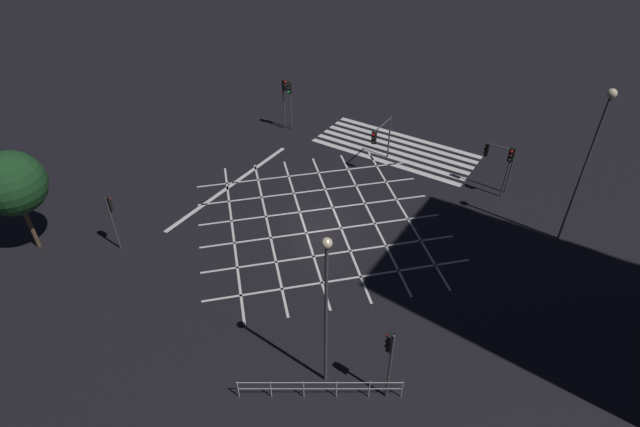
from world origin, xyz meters
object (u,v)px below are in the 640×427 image
(traffic_light_median_south, at_px, (380,136))
(traffic_light_sw_cross, at_px, (509,163))
(traffic_light_sw_main, at_px, (496,157))
(street_lamp_east, at_px, (326,298))
(traffic_light_nw_main, at_px, (389,353))
(traffic_light_se_cross, at_px, (290,96))
(traffic_light_se_main, at_px, (284,94))
(street_tree_near, at_px, (12,184))
(traffic_light_ne_cross, at_px, (111,212))
(street_lamp_west, at_px, (593,143))

(traffic_light_median_south, bearing_deg, traffic_light_sw_cross, 95.83)
(traffic_light_sw_main, height_order, street_lamp_east, street_lamp_east)
(traffic_light_nw_main, bearing_deg, traffic_light_sw_main, -86.32)
(traffic_light_sw_cross, bearing_deg, traffic_light_se_cross, -91.31)
(traffic_light_nw_main, height_order, traffic_light_se_main, traffic_light_se_main)
(traffic_light_se_main, height_order, street_tree_near, street_tree_near)
(traffic_light_median_south, relative_size, traffic_light_sw_main, 1.01)
(traffic_light_sw_cross, height_order, traffic_light_median_south, traffic_light_sw_cross)
(traffic_light_se_main, relative_size, street_lamp_east, 0.53)
(traffic_light_nw_main, distance_m, traffic_light_se_cross, 25.39)
(traffic_light_sw_main, bearing_deg, traffic_light_median_south, 11.87)
(traffic_light_sw_cross, distance_m, street_tree_near, 29.37)
(traffic_light_ne_cross, relative_size, traffic_light_se_cross, 0.87)
(traffic_light_sw_cross, bearing_deg, traffic_light_ne_cross, -45.16)
(traffic_light_sw_cross, bearing_deg, traffic_light_nw_main, 0.58)
(street_lamp_west, xyz_separation_m, street_tree_near, (25.82, 17.41, -2.07))
(street_lamp_east, xyz_separation_m, street_lamp_west, (-6.64, -15.96, 1.30))
(traffic_light_nw_main, distance_m, street_lamp_west, 16.21)
(traffic_light_sw_cross, xyz_separation_m, traffic_light_se_cross, (17.62, -0.40, 0.26))
(traffic_light_sw_cross, xyz_separation_m, traffic_light_median_south, (8.81, 0.90, -0.18))
(traffic_light_sw_main, distance_m, street_lamp_west, 7.37)
(street_tree_near, bearing_deg, traffic_light_sw_main, -134.93)
(traffic_light_sw_main, height_order, traffic_light_ne_cross, traffic_light_ne_cross)
(traffic_light_sw_cross, bearing_deg, street_lamp_east, -7.40)
(traffic_light_median_south, bearing_deg, street_tree_near, -33.92)
(street_tree_near, bearing_deg, street_lamp_east, -175.68)
(traffic_light_median_south, distance_m, traffic_light_ne_cross, 18.48)
(traffic_light_median_south, bearing_deg, traffic_light_sw_main, 101.87)
(traffic_light_nw_main, relative_size, street_tree_near, 0.64)
(traffic_light_nw_main, distance_m, traffic_light_se_main, 25.62)
(traffic_light_sw_main, bearing_deg, traffic_light_ne_cross, 47.75)
(traffic_light_sw_cross, distance_m, traffic_light_se_cross, 17.63)
(traffic_light_se_main, relative_size, street_lamp_west, 0.45)
(traffic_light_sw_cross, height_order, traffic_light_se_cross, traffic_light_se_cross)
(traffic_light_se_main, bearing_deg, street_lamp_west, -6.98)
(traffic_light_median_south, relative_size, traffic_light_ne_cross, 0.94)
(traffic_light_ne_cross, xyz_separation_m, traffic_light_se_cross, (0.25, -17.68, 0.37))
(traffic_light_se_main, distance_m, street_lamp_west, 22.75)
(traffic_light_sw_cross, xyz_separation_m, traffic_light_sw_main, (1.01, -0.74, -0.24))
(traffic_light_sw_main, xyz_separation_m, traffic_light_ne_cross, (16.36, 18.02, 0.14))
(traffic_light_sw_cross, height_order, street_tree_near, street_tree_near)
(traffic_light_ne_cross, xyz_separation_m, street_tree_near, (4.19, 2.59, 1.86))
(traffic_light_sw_cross, distance_m, traffic_light_sw_main, 1.27)
(traffic_light_sw_main, relative_size, street_lamp_east, 0.41)
(traffic_light_se_cross, distance_m, street_tree_near, 20.71)
(traffic_light_median_south, xyz_separation_m, street_lamp_west, (-13.06, 1.56, 4.00))
(traffic_light_nw_main, bearing_deg, street_tree_near, 5.68)
(traffic_light_ne_cross, xyz_separation_m, street_lamp_west, (-21.62, -14.82, 3.93))
(traffic_light_se_cross, bearing_deg, street_lamp_east, 38.97)
(traffic_light_sw_cross, xyz_separation_m, street_lamp_east, (2.39, 18.42, 2.52))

